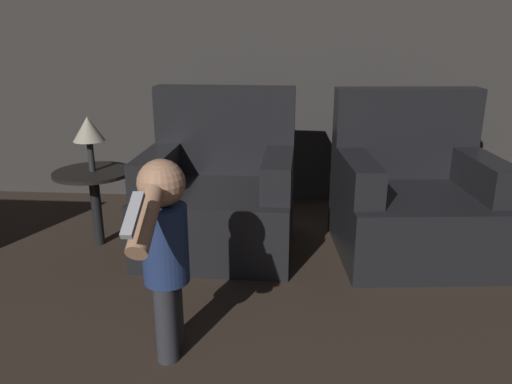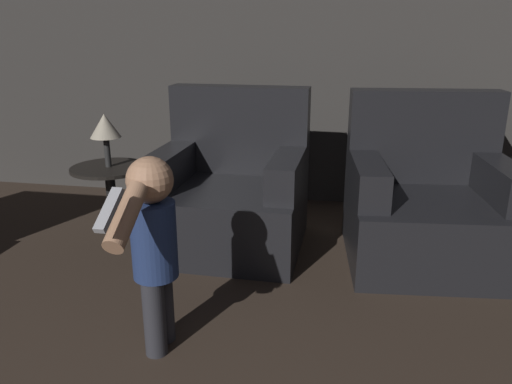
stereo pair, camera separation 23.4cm
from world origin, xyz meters
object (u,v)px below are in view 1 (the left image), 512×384
(armchair_left, at_px, (220,195))
(person_toddler, at_px, (164,245))
(armchair_right, at_px, (413,200))
(lamp, at_px, (88,130))

(armchair_left, relative_size, person_toddler, 1.14)
(armchair_right, distance_m, lamp, 1.91)
(armchair_right, height_order, person_toddler, armchair_right)
(armchair_right, xyz_separation_m, lamp, (-1.87, -0.06, 0.39))
(armchair_left, bearing_deg, armchair_right, 1.14)
(armchair_left, bearing_deg, lamp, -173.99)
(armchair_left, distance_m, person_toddler, 1.11)
(armchair_left, bearing_deg, person_toddler, -91.20)
(armchair_right, distance_m, person_toddler, 1.62)
(armchair_left, xyz_separation_m, person_toddler, (-0.05, -1.10, 0.16))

